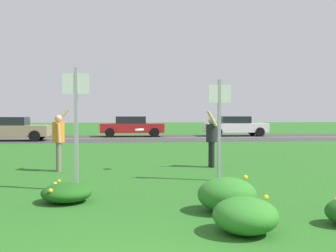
% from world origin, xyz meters
% --- Properties ---
extents(ground_plane, '(120.00, 120.00, 0.00)m').
position_xyz_m(ground_plane, '(0.00, 12.34, 0.00)').
color(ground_plane, '#26601E').
extents(highway_strip, '(120.00, 8.51, 0.01)m').
position_xyz_m(highway_strip, '(0.00, 24.67, 0.00)').
color(highway_strip, '#38383A').
rests_on(highway_strip, ground).
extents(highway_center_stripe, '(120.00, 0.16, 0.00)m').
position_xyz_m(highway_center_stripe, '(0.00, 24.67, 0.01)').
color(highway_center_stripe, yellow).
rests_on(highway_center_stripe, ground).
extents(daylily_clump_mid_left, '(0.91, 0.97, 0.53)m').
position_xyz_m(daylily_clump_mid_left, '(1.67, 2.11, 0.25)').
color(daylily_clump_mid_left, '#2D7526').
rests_on(daylily_clump_mid_left, ground).
extents(daylily_clump_mid_center, '(0.95, 0.99, 0.39)m').
position_xyz_m(daylily_clump_mid_center, '(-1.07, 4.49, 0.18)').
color(daylily_clump_mid_center, '#1E5619').
rests_on(daylily_clump_mid_center, ground).
extents(daylily_clump_near_camera, '(1.00, 0.96, 0.59)m').
position_xyz_m(daylily_clump_near_camera, '(1.74, 3.40, 0.29)').
color(daylily_clump_near_camera, '#2D7526').
rests_on(daylily_clump_near_camera, ground).
extents(sign_post_near_path, '(0.56, 0.10, 2.66)m').
position_xyz_m(sign_post_near_path, '(-1.01, 5.66, 1.61)').
color(sign_post_near_path, '#93969B').
rests_on(sign_post_near_path, ground).
extents(sign_post_by_roadside, '(0.56, 0.10, 2.50)m').
position_xyz_m(sign_post_by_roadside, '(2.37, 6.62, 1.52)').
color(sign_post_by_roadside, '#93969B').
rests_on(sign_post_by_roadside, ground).
extents(person_thrower_orange_shirt, '(0.45, 0.51, 1.82)m').
position_xyz_m(person_thrower_orange_shirt, '(-1.84, 8.84, 0.98)').
color(person_thrower_orange_shirt, orange).
rests_on(person_thrower_orange_shirt, ground).
extents(person_catcher_dark_shirt, '(0.38, 0.50, 1.77)m').
position_xyz_m(person_catcher_dark_shirt, '(2.73, 9.21, 0.92)').
color(person_catcher_dark_shirt, '#232328').
rests_on(person_catcher_dark_shirt, ground).
extents(frisbee_white, '(0.27, 0.26, 0.09)m').
position_xyz_m(frisbee_white, '(0.49, 8.74, 1.19)').
color(frisbee_white, white).
extents(car_tan_center_left, '(4.50, 2.00, 1.45)m').
position_xyz_m(car_tan_center_left, '(-6.72, 22.76, 0.74)').
color(car_tan_center_left, '#937F60').
rests_on(car_tan_center_left, ground).
extents(car_red_center_right, '(4.50, 2.00, 1.45)m').
position_xyz_m(car_red_center_right, '(0.68, 26.59, 0.74)').
color(car_red_center_right, maroon).
rests_on(car_red_center_right, ground).
extents(car_white_rightmost, '(4.50, 2.00, 1.45)m').
position_xyz_m(car_white_rightmost, '(8.29, 26.59, 0.74)').
color(car_white_rightmost, silver).
rests_on(car_white_rightmost, ground).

